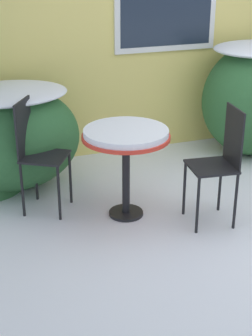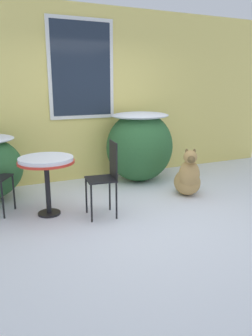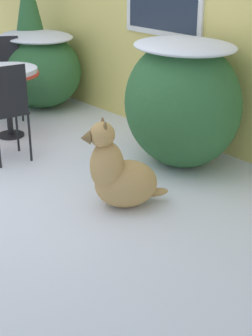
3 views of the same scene
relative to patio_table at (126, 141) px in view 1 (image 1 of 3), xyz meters
name	(u,v)px [view 1 (image 1 of 3)]	position (x,y,z in m)	size (l,w,h in m)	color
house_wall	(174,10)	(1.07, 1.47, 0.83)	(8.00, 0.10, 2.98)	#E5D16B
shrub_left	(10,135)	(-0.82, 0.90, -0.15)	(1.30, 1.03, 0.99)	#2D6033
patio_table	(126,141)	(0.00, 0.00, 0.00)	(0.73, 0.73, 0.78)	black
patio_chair_near_table	(37,151)	(-0.67, 0.36, -0.13)	(0.49, 0.49, 0.99)	black
patio_chair_far_side	(220,160)	(0.68, -0.35, -0.13)	(0.40, 0.40, 0.99)	black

